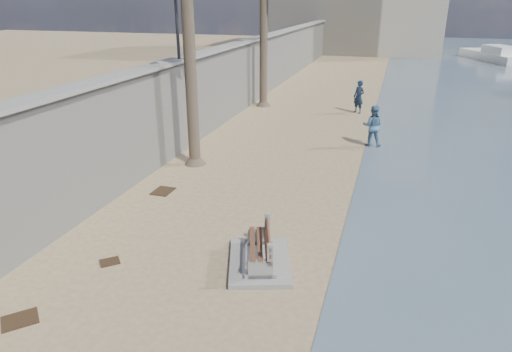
# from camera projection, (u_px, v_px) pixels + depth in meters

# --- Properties ---
(seawall) EXTENTS (0.45, 70.00, 3.50)m
(seawall) POSITION_uv_depth(u_px,v_px,m) (243.00, 76.00, 25.22)
(seawall) COLOR gray
(seawall) RESTS_ON ground_plane
(wall_cap) EXTENTS (0.80, 70.00, 0.12)m
(wall_cap) POSITION_uv_depth(u_px,v_px,m) (243.00, 42.00, 24.57)
(wall_cap) COLOR gray
(wall_cap) RESTS_ON seawall
(bench_far) EXTENTS (1.95, 2.36, 0.85)m
(bench_far) POSITION_uv_depth(u_px,v_px,m) (260.00, 250.00, 10.50)
(bench_far) COLOR gray
(bench_far) RESTS_ON ground_plane
(person_a) EXTENTS (0.87, 0.80, 1.99)m
(person_a) POSITION_uv_depth(u_px,v_px,m) (359.00, 95.00, 24.18)
(person_a) COLOR #15243B
(person_a) RESTS_ON ground_plane
(person_b) EXTENTS (0.94, 0.75, 1.89)m
(person_b) POSITION_uv_depth(u_px,v_px,m) (373.00, 124.00, 18.76)
(person_b) COLOR #456C90
(person_b) RESTS_ON ground_plane
(yacht_far) EXTENTS (5.48, 8.94, 1.50)m
(yacht_far) POSITION_uv_depth(u_px,v_px,m) (493.00, 57.00, 44.92)
(yacht_far) COLOR silver
(yacht_far) RESTS_ON bay_water
(debris_b) EXTENTS (0.83, 0.83, 0.03)m
(debris_b) POSITION_uv_depth(u_px,v_px,m) (20.00, 320.00, 8.76)
(debris_b) COLOR #382616
(debris_b) RESTS_ON ground_plane
(debris_c) EXTENTS (0.59, 0.74, 0.03)m
(debris_c) POSITION_uv_depth(u_px,v_px,m) (163.00, 191.00, 14.58)
(debris_c) COLOR #382616
(debris_c) RESTS_ON ground_plane
(debris_d) EXTENTS (0.57, 0.56, 0.03)m
(debris_d) POSITION_uv_depth(u_px,v_px,m) (110.00, 262.00, 10.68)
(debris_d) COLOR #382616
(debris_d) RESTS_ON ground_plane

